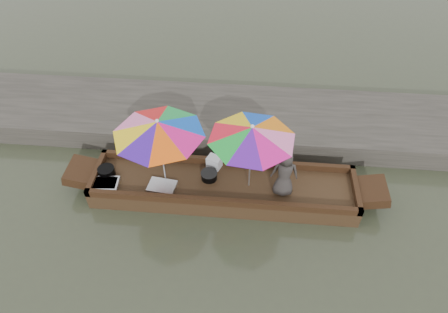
# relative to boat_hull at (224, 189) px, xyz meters

# --- Properties ---
(water) EXTENTS (80.00, 80.00, 0.00)m
(water) POSITION_rel_boat_hull_xyz_m (0.00, 0.00, -0.17)
(water) COLOR #383E2B
(water) RESTS_ON ground
(dock) EXTENTS (22.00, 2.20, 0.50)m
(dock) POSITION_rel_boat_hull_xyz_m (0.00, 2.20, 0.08)
(dock) COLOR #2D2B26
(dock) RESTS_ON ground
(boat_hull) EXTENTS (5.30, 1.20, 0.35)m
(boat_hull) POSITION_rel_boat_hull_xyz_m (0.00, 0.00, 0.00)
(boat_hull) COLOR #3B2613
(boat_hull) RESTS_ON water
(cooking_pot) EXTENTS (0.34, 0.34, 0.18)m
(cooking_pot) POSITION_rel_boat_hull_xyz_m (-2.40, 0.02, 0.26)
(cooking_pot) COLOR black
(cooking_pot) RESTS_ON boat_hull
(tray_crayfish) EXTENTS (0.57, 0.42, 0.09)m
(tray_crayfish) POSITION_rel_boat_hull_xyz_m (-2.35, -0.28, 0.22)
(tray_crayfish) COLOR silver
(tray_crayfish) RESTS_ON boat_hull
(tray_scallop) EXTENTS (0.59, 0.44, 0.06)m
(tray_scallop) POSITION_rel_boat_hull_xyz_m (-1.21, -0.22, 0.21)
(tray_scallop) COLOR silver
(tray_scallop) RESTS_ON boat_hull
(charcoal_grill) EXTENTS (0.32, 0.32, 0.15)m
(charcoal_grill) POSITION_rel_boat_hull_xyz_m (-0.30, 0.10, 0.25)
(charcoal_grill) COLOR black
(charcoal_grill) RESTS_ON boat_hull
(supply_bag) EXTENTS (0.34, 0.31, 0.26)m
(supply_bag) POSITION_rel_boat_hull_xyz_m (-0.23, 0.45, 0.30)
(supply_bag) COLOR silver
(supply_bag) RESTS_ON boat_hull
(vendor) EXTENTS (0.53, 0.35, 1.07)m
(vendor) POSITION_rel_boat_hull_xyz_m (1.16, -0.12, 0.71)
(vendor) COLOR #302C2A
(vendor) RESTS_ON boat_hull
(umbrella_bow) EXTENTS (1.72, 1.72, 1.55)m
(umbrella_bow) POSITION_rel_boat_hull_xyz_m (-1.18, 0.00, 0.95)
(umbrella_bow) COLOR blue
(umbrella_bow) RESTS_ON boat_hull
(umbrella_stern) EXTENTS (1.99, 1.99, 1.55)m
(umbrella_stern) POSITION_rel_boat_hull_xyz_m (0.51, 0.00, 0.95)
(umbrella_stern) COLOR orange
(umbrella_stern) RESTS_ON boat_hull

